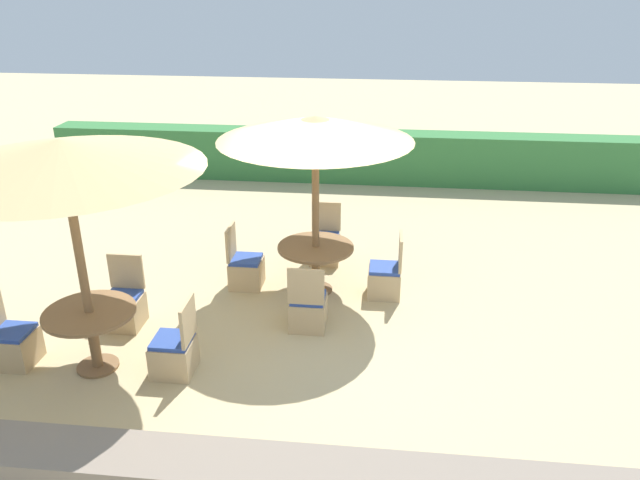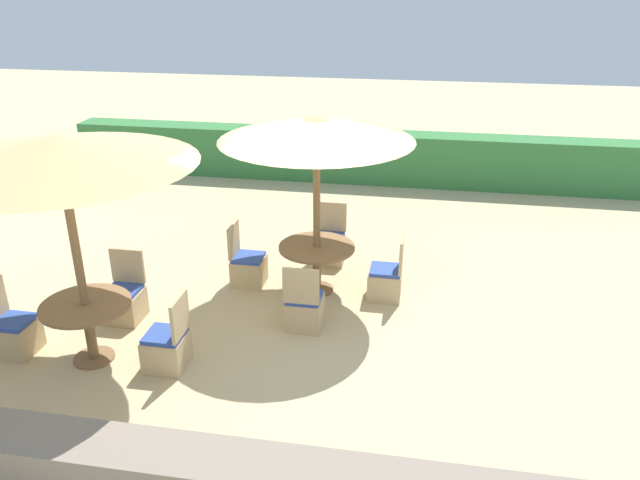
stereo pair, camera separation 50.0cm
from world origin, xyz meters
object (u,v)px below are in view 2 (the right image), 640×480
object	(u,v)px
parasol_center	(317,129)
patio_chair_front_left_north	(125,301)
round_table_center	(317,255)
patio_chair_center_south	(304,309)
parasol_front_left	(59,151)
patio_chair_front_left_west	(14,333)
patio_chair_center_west	(248,267)
patio_chair_center_east	(386,280)
patio_chair_center_north	(330,246)
patio_chair_front_left_east	(167,347)
round_table_front_left	(87,316)

from	to	relation	value
parasol_center	patio_chair_front_left_north	world-z (taller)	parasol_center
round_table_center	patio_chair_center_south	bearing A→B (deg)	-88.93
parasol_front_left	patio_chair_front_left_west	distance (m)	2.51
parasol_center	parasol_front_left	size ratio (longest dim) A/B	0.90
round_table_center	patio_chair_center_west	xyz separation A→B (m)	(-1.04, 0.03, -0.29)
parasol_center	patio_chair_center_east	world-z (taller)	parasol_center
patio_chair_center_east	parasol_front_left	xyz separation A→B (m)	(-3.32, -2.15, 2.30)
parasol_center	parasol_front_left	bearing A→B (deg)	-136.70
patio_chair_center_north	patio_chair_center_west	bearing A→B (deg)	42.17
parasol_center	patio_chair_front_left_west	distance (m)	4.51
patio_chair_front_left_east	patio_chair_center_north	bearing A→B (deg)	-23.84
parasol_front_left	patio_chair_front_left_north	world-z (taller)	parasol_front_left
patio_chair_front_left_west	patio_chair_center_south	bearing A→B (deg)	109.47
patio_chair_center_south	patio_chair_front_left_north	bearing A→B (deg)	-175.04
round_table_center	round_table_front_left	world-z (taller)	round_table_front_left
patio_chair_center_west	patio_chair_front_left_east	world-z (taller)	same
patio_chair_center_south	patio_chair_center_west	bearing A→B (deg)	135.08
round_table_center	parasol_front_left	size ratio (longest dim) A/B	0.37
patio_chair_center_south	parasol_front_left	world-z (taller)	parasol_front_left
round_table_front_left	patio_chair_front_left_north	bearing A→B (deg)	92.57
patio_chair_center_south	patio_chair_front_left_east	world-z (taller)	same
patio_chair_center_west	patio_chair_front_left_west	bearing A→B (deg)	-45.48
parasol_center	patio_chair_front_left_east	xyz separation A→B (m)	(-1.37, -2.17, -2.11)
parasol_front_left	patio_chair_front_left_east	distance (m)	2.49
round_table_center	patio_chair_front_left_north	world-z (taller)	patio_chair_front_left_north
patio_chair_front_left_west	round_table_center	bearing A→B (deg)	123.60
patio_chair_center_west	patio_chair_front_left_north	bearing A→B (deg)	-46.22
patio_chair_front_left_north	patio_chair_front_left_west	size ratio (longest dim) A/B	1.00
patio_chair_center_west	patio_chair_center_east	bearing A→B (deg)	88.24
patio_chair_center_north	round_table_front_left	bearing A→B (deg)	53.63
round_table_center	patio_chair_center_north	xyz separation A→B (m)	(0.03, 1.00, -0.29)
round_table_center	patio_chair_front_left_west	bearing A→B (deg)	-146.40
patio_chair_center_east	patio_chair_front_left_north	distance (m)	3.57
patio_chair_front_left_west	parasol_center	bearing A→B (deg)	123.60
patio_chair_front_left_east	patio_chair_front_left_west	world-z (taller)	same
patio_chair_center_east	parasol_front_left	world-z (taller)	parasol_front_left
patio_chair_center_east	patio_chair_center_south	bearing A→B (deg)	135.41
patio_chair_center_west	patio_chair_center_north	bearing A→B (deg)	132.17
patio_chair_center_north	parasol_front_left	xyz separation A→B (m)	(-2.35, -3.19, 2.30)
patio_chair_front_left_east	patio_chair_front_left_west	size ratio (longest dim) A/B	1.00
patio_chair_front_left_east	round_table_center	bearing A→B (deg)	-32.31
parasol_front_left	patio_chair_front_left_west	size ratio (longest dim) A/B	3.10
patio_chair_front_left_north	patio_chair_front_left_east	bearing A→B (deg)	136.51
round_table_center	round_table_front_left	size ratio (longest dim) A/B	1.05
round_table_center	patio_chair_front_left_east	size ratio (longest dim) A/B	1.16
patio_chair_front_left_east	patio_chair_front_left_north	distance (m)	1.36
parasol_center	patio_chair_center_south	distance (m)	2.35
parasol_front_left	patio_chair_front_left_north	distance (m)	2.49
parasol_front_left	patio_chair_center_north	bearing A→B (deg)	53.63
patio_chair_front_left_east	patio_chair_front_left_west	distance (m)	1.94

